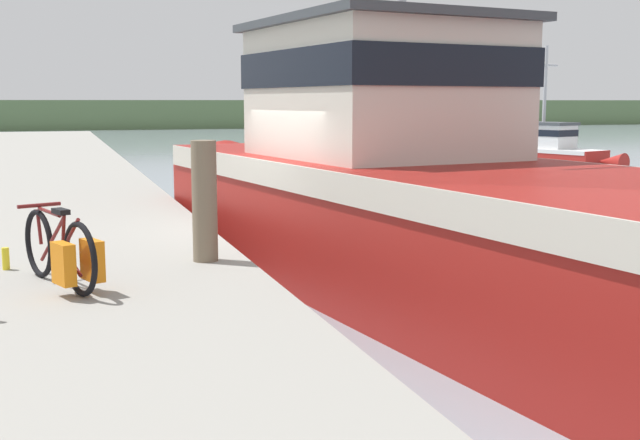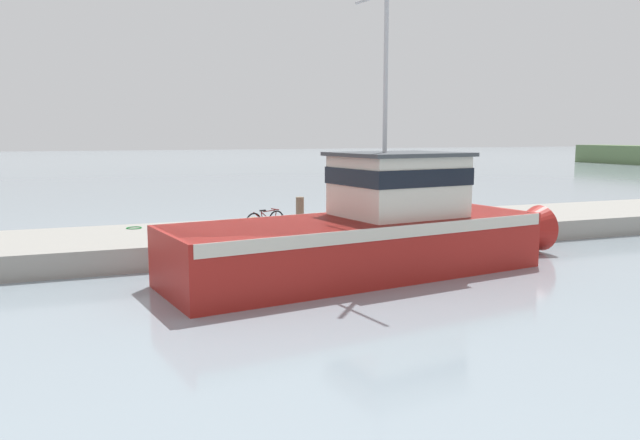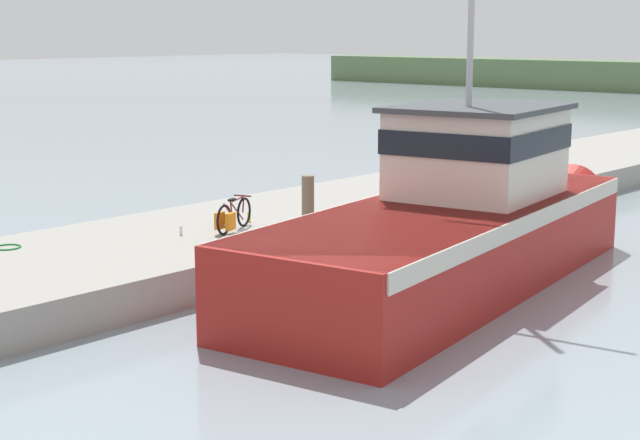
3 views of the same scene
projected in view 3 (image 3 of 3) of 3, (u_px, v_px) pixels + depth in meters
The scene contains 8 objects.
ground_plane at pixel (424, 264), 23.22m from camera, with size 320.00×320.00×0.00m, color #84939E.
dock_pier at pixel (300, 225), 25.78m from camera, with size 5.60×80.00×0.82m, color gray.
fishing_boat_main at pixel (459, 218), 21.39m from camera, with size 5.55×14.47×10.23m.
bicycle_touring at pixel (231, 217), 22.82m from camera, with size 0.79×1.68×0.78m.
mooring_post at pixel (308, 205), 22.45m from camera, with size 0.29×0.29×1.38m, color #756651.
hose_coil at pixel (7, 247), 21.20m from camera, with size 0.59×0.59×0.04m, color #197A2D.
water_bottle_on_curb at pixel (181, 230), 22.52m from camera, with size 0.07×0.07×0.22m, color silver.
water_bottle_by_bike at pixel (249, 217), 24.11m from camera, with size 0.08×0.08×0.24m, color yellow.
Camera 3 is at (13.24, -18.48, 5.43)m, focal length 55.00 mm.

